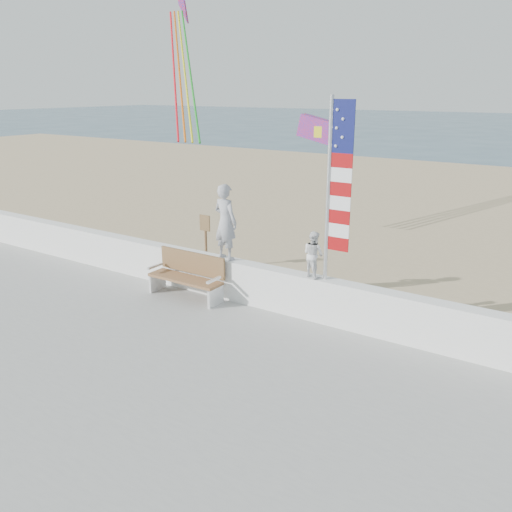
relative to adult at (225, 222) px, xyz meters
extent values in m
plane|color=#2F4C5F|center=(0.72, -2.00, -1.91)|extent=(220.00, 220.00, 0.00)
cube|color=tan|center=(0.72, 7.00, -1.87)|extent=(90.00, 40.00, 0.08)
cube|color=#A6A5A0|center=(0.72, -6.00, -1.78)|extent=(50.00, 12.40, 0.10)
cube|color=white|center=(0.72, 0.00, -1.28)|extent=(30.00, 0.35, 0.90)
imported|color=#A0A1A6|center=(0.00, 0.00, 0.00)|extent=(0.66, 0.49, 1.67)
imported|color=white|center=(2.15, 0.00, -0.37)|extent=(0.55, 0.48, 0.93)
cube|color=#8F633E|center=(-0.74, -0.55, -1.29)|extent=(1.80, 0.50, 0.06)
cube|color=brown|center=(-0.74, -0.28, -0.98)|extent=(1.80, 0.05, 0.50)
cube|color=white|center=(-1.59, -0.55, -1.53)|extent=(0.06, 0.50, 0.40)
cube|color=silver|center=(-1.59, -0.60, -1.13)|extent=(0.06, 0.45, 0.05)
cube|color=white|center=(0.11, -0.55, -1.53)|extent=(0.06, 0.50, 0.40)
cube|color=white|center=(0.11, -0.60, -1.13)|extent=(0.06, 0.45, 0.05)
cylinder|color=silver|center=(2.42, 0.00, 0.92)|extent=(0.08, 0.08, 3.50)
cube|color=#0F1451|center=(2.66, 0.00, 2.12)|extent=(0.44, 0.02, 0.95)
cube|color=#9E0A0C|center=(2.66, 0.00, -0.08)|extent=(0.44, 0.02, 0.26)
cube|color=white|center=(2.66, 0.00, 0.19)|extent=(0.44, 0.02, 0.26)
cube|color=#9E0A0C|center=(2.66, 0.00, 0.45)|extent=(0.44, 0.02, 0.26)
cube|color=white|center=(2.66, 0.00, 0.72)|extent=(0.44, 0.02, 0.26)
cube|color=#9E0A0C|center=(2.66, 0.00, 0.98)|extent=(0.44, 0.02, 0.26)
cube|color=white|center=(2.66, 0.00, 1.25)|extent=(0.44, 0.02, 0.26)
cube|color=#9E0A0C|center=(2.66, 0.00, 1.51)|extent=(0.44, 0.02, 0.26)
sphere|color=white|center=(2.54, -0.02, 1.77)|extent=(0.06, 0.06, 0.06)
sphere|color=white|center=(2.66, -0.02, 1.93)|extent=(0.06, 0.06, 0.06)
sphere|color=white|center=(2.54, -0.02, 2.09)|extent=(0.06, 0.06, 0.06)
sphere|color=white|center=(2.66, -0.02, 2.25)|extent=(0.06, 0.06, 0.06)
sphere|color=white|center=(2.54, -0.02, 2.41)|extent=(0.06, 0.06, 0.06)
cube|color=red|center=(0.78, 2.71, 1.83)|extent=(1.05, 0.30, 0.71)
cube|color=yellow|center=(0.93, 2.71, 1.78)|extent=(0.37, 0.27, 0.26)
cube|color=red|center=(-6.66, 6.61, 5.60)|extent=(1.06, 0.94, 1.33)
cylinder|color=red|center=(-5.60, 4.86, 3.28)|extent=(2.97, 3.22, 4.12)
cylinder|color=#DB5E0D|center=(-5.37, 4.86, 3.28)|extent=(3.07, 3.22, 4.12)
cylinder|color=yellow|center=(-5.15, 4.86, 3.28)|extent=(3.17, 3.22, 4.12)
cylinder|color=#189520|center=(-4.92, 4.86, 3.28)|extent=(3.26, 3.22, 4.12)
cylinder|color=brown|center=(-1.82, 1.56, -1.23)|extent=(0.07, 0.07, 1.20)
cube|color=brown|center=(-1.82, 1.54, -0.58)|extent=(0.32, 0.03, 0.42)
camera|label=1|loc=(6.83, -9.17, 2.78)|focal=38.00mm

